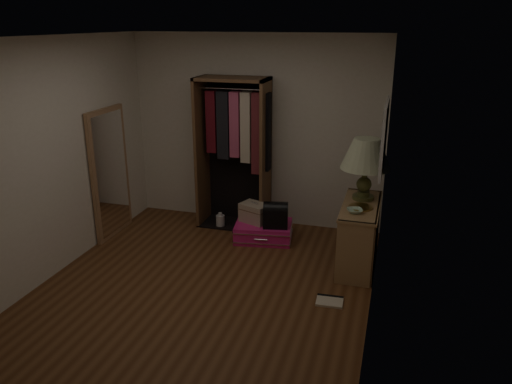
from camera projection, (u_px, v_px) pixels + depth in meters
The scene contains 13 objects.
ground at pixel (205, 286), 5.44m from camera, with size 4.00×4.00×0.00m, color #563018.
room_walls at pixel (209, 152), 4.97m from camera, with size 3.52×4.02×2.60m.
console_bookshelf at pixel (359, 232), 5.84m from camera, with size 0.42×1.12×0.75m.
open_wardrobe at pixel (237, 141), 6.71m from camera, with size 0.99×0.50×2.05m.
floor_mirror at pixel (110, 173), 6.51m from camera, with size 0.06×0.80×1.70m.
pink_suitcase at pixel (263, 231), 6.56m from camera, with size 0.82×0.65×0.23m.
train_case at pixel (255, 213), 6.54m from camera, with size 0.44×0.37×0.27m.
black_bag at pixel (276, 214), 6.36m from camera, with size 0.35×0.26×0.34m.
table_lamp at pixel (366, 155), 5.70m from camera, with size 0.71×0.71×0.73m.
brass_tray at pixel (361, 207), 5.60m from camera, with size 0.36×0.36×0.02m.
ceramic_bowl at pixel (355, 211), 5.45m from camera, with size 0.17×0.17×0.04m, color #B2D6BB.
white_jug at pixel (220, 221), 6.97m from camera, with size 0.13×0.13×0.21m.
floor_book at pixel (330, 300), 5.14m from camera, with size 0.28×0.23×0.03m.
Camera 1 is at (1.87, -4.46, 2.75)m, focal length 35.00 mm.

